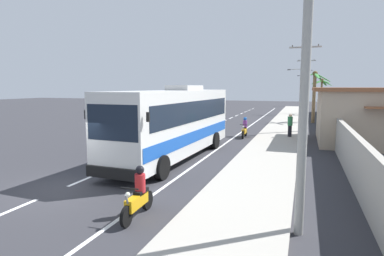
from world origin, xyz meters
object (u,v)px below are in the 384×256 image
at_px(motorcycle_trailing, 138,196).
at_px(utility_pole_mid, 304,80).
at_px(utility_pole_distant, 306,84).
at_px(pedestrian_near_kerb, 290,125).
at_px(utility_pole_nearest, 306,62).
at_px(utility_pole_far, 305,81).
at_px(coach_bus_foreground, 175,121).
at_px(palm_second, 322,88).
at_px(motorcycle_beside_bus, 245,129).
at_px(palm_nearest, 314,88).

distance_m(motorcycle_trailing, utility_pole_mid, 21.01).
bearing_deg(utility_pole_distant, pedestrian_near_kerb, -91.54).
distance_m(utility_pole_nearest, utility_pole_far, 39.55).
relative_size(coach_bus_foreground, palm_second, 2.29).
relative_size(utility_pole_far, palm_second, 1.73).
relative_size(utility_pole_mid, palm_second, 1.70).
xyz_separation_m(utility_pole_nearest, utility_pole_mid, (-0.13, 19.77, -0.02)).
bearing_deg(utility_pole_mid, utility_pole_distant, 89.51).
bearing_deg(motorcycle_beside_bus, pedestrian_near_kerb, 9.99).
distance_m(pedestrian_near_kerb, utility_pole_nearest, 16.69).
xyz_separation_m(motorcycle_trailing, palm_nearest, (5.48, 28.60, 3.15)).
distance_m(coach_bus_foreground, palm_second, 32.34).
height_order(utility_pole_far, utility_pole_distant, utility_pole_far).
height_order(utility_pole_mid, palm_second, utility_pole_mid).
bearing_deg(utility_pole_nearest, utility_pole_mid, 90.36).
bearing_deg(utility_pole_far, palm_second, -26.30).
relative_size(pedestrian_near_kerb, utility_pole_distant, 0.21).
height_order(motorcycle_beside_bus, utility_pole_far, utility_pole_far).
height_order(utility_pole_mid, palm_nearest, utility_pole_mid).
bearing_deg(utility_pole_mid, coach_bus_foreground, -117.44).
bearing_deg(utility_pole_nearest, motorcycle_trailing, -174.89).
xyz_separation_m(palm_nearest, palm_second, (1.19, 10.26, -0.01)).
distance_m(motorcycle_trailing, utility_pole_distant, 60.03).
bearing_deg(motorcycle_beside_bus, palm_second, 74.36).
xyz_separation_m(utility_pole_distant, palm_second, (1.90, -20.86, -0.58)).
bearing_deg(palm_nearest, coach_bus_foreground, -109.80).
bearing_deg(motorcycle_beside_bus, motorcycle_trailing, -91.08).
relative_size(utility_pole_distant, palm_second, 1.63).
bearing_deg(utility_pole_distant, motorcycle_beside_bus, -95.84).
distance_m(pedestrian_near_kerb, utility_pole_distant, 43.16).
distance_m(motorcycle_beside_bus, motorcycle_trailing, 16.13).
relative_size(utility_pole_mid, palm_nearest, 1.53).
bearing_deg(coach_bus_foreground, utility_pole_nearest, -48.23).
relative_size(pedestrian_near_kerb, utility_pole_mid, 0.20).
relative_size(motorcycle_trailing, utility_pole_mid, 0.23).
bearing_deg(pedestrian_near_kerb, utility_pole_distant, -62.60).
xyz_separation_m(utility_pole_mid, utility_pole_far, (0.05, 19.77, 0.19)).
xyz_separation_m(motorcycle_beside_bus, utility_pole_distant, (4.46, 43.60, 3.70)).
distance_m(coach_bus_foreground, pedestrian_near_kerb, 10.62).
xyz_separation_m(coach_bus_foreground, motorcycle_beside_bus, (2.32, 8.36, -1.42)).
xyz_separation_m(coach_bus_foreground, utility_pole_distant, (6.79, 51.96, 2.28)).
bearing_deg(utility_pole_nearest, palm_second, 86.85).
xyz_separation_m(utility_pole_mid, palm_nearest, (1.05, 8.42, -0.68)).
bearing_deg(coach_bus_foreground, motorcycle_beside_bus, 74.47).
bearing_deg(utility_pole_mid, utility_pole_nearest, -89.64).
relative_size(pedestrian_near_kerb, utility_pole_far, 0.20).
bearing_deg(utility_pole_far, motorcycle_beside_bus, -99.93).
bearing_deg(motorcycle_trailing, utility_pole_distant, 85.44).
bearing_deg(coach_bus_foreground, palm_nearest, 70.20).
height_order(utility_pole_distant, palm_second, utility_pole_distant).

